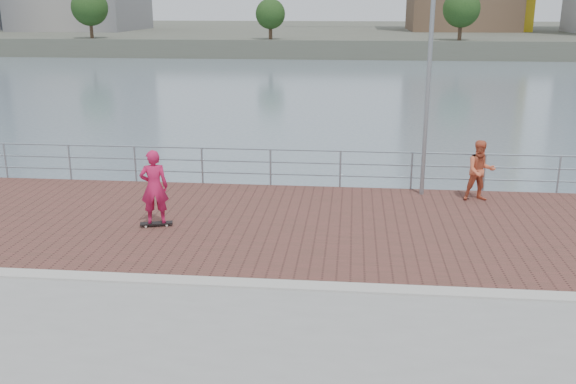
# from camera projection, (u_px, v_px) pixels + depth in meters

# --- Properties ---
(water) EXTENTS (400.00, 400.00, 0.00)m
(water) POSITION_uv_depth(u_px,v_px,m) (278.00, 378.00, 12.84)
(water) COLOR slate
(water) RESTS_ON ground
(brick_lane) EXTENTS (40.00, 6.80, 0.02)m
(brick_lane) POSITION_uv_depth(u_px,v_px,m) (295.00, 224.00, 15.71)
(brick_lane) COLOR brown
(brick_lane) RESTS_ON seawall
(curb) EXTENTS (40.00, 0.40, 0.06)m
(curb) POSITION_uv_depth(u_px,v_px,m) (277.00, 285.00, 12.27)
(curb) COLOR #B7B5AD
(curb) RESTS_ON seawall
(far_shore) EXTENTS (320.00, 95.00, 2.50)m
(far_shore) POSITION_uv_depth(u_px,v_px,m) (348.00, 34.00, 129.37)
(far_shore) COLOR #4C5142
(far_shore) RESTS_ON ground
(guardrail) EXTENTS (39.06, 0.06, 1.13)m
(guardrail) POSITION_uv_depth(u_px,v_px,m) (305.00, 164.00, 18.76)
(guardrail) COLOR #8C9EA8
(guardrail) RESTS_ON brick_lane
(street_lamp) EXTENTS (0.44, 1.29, 6.09)m
(street_lamp) POSITION_uv_depth(u_px,v_px,m) (433.00, 39.00, 16.50)
(street_lamp) COLOR gray
(street_lamp) RESTS_ON brick_lane
(skateboard) EXTENTS (0.80, 0.39, 0.09)m
(skateboard) POSITION_uv_depth(u_px,v_px,m) (156.00, 223.00, 15.52)
(skateboard) COLOR black
(skateboard) RESTS_ON brick_lane
(skateboarder) EXTENTS (0.75, 0.59, 1.81)m
(skateboarder) POSITION_uv_depth(u_px,v_px,m) (154.00, 187.00, 15.26)
(skateboarder) COLOR #C51A4D
(skateboarder) RESTS_ON skateboard
(bystander) EXTENTS (0.87, 0.72, 1.66)m
(bystander) POSITION_uv_depth(u_px,v_px,m) (480.00, 171.00, 17.36)
(bystander) COLOR #D4613E
(bystander) RESTS_ON brick_lane
(shoreline_trees) EXTENTS (169.52, 5.03, 6.70)m
(shoreline_trees) POSITION_uv_depth(u_px,v_px,m) (562.00, 10.00, 81.84)
(shoreline_trees) COLOR #473323
(shoreline_trees) RESTS_ON far_shore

